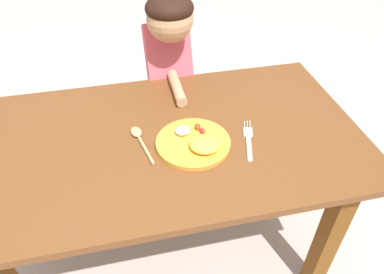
# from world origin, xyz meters

# --- Properties ---
(ground_plane) EXTENTS (8.00, 8.00, 0.00)m
(ground_plane) POSITION_xyz_m (0.00, 0.00, 0.00)
(ground_plane) COLOR #B6A39D
(dining_table) EXTENTS (1.38, 0.78, 0.74)m
(dining_table) POSITION_xyz_m (0.00, 0.00, 0.61)
(dining_table) COLOR brown
(dining_table) RESTS_ON ground_plane
(plate) EXTENTS (0.26, 0.26, 0.05)m
(plate) POSITION_xyz_m (0.09, -0.07, 0.75)
(plate) COLOR gold
(plate) RESTS_ON dining_table
(fork) EXTENTS (0.08, 0.21, 0.01)m
(fork) POSITION_xyz_m (0.28, -0.08, 0.74)
(fork) COLOR silver
(fork) RESTS_ON dining_table
(spoon) EXTENTS (0.07, 0.20, 0.02)m
(spoon) POSITION_xyz_m (-0.09, 0.01, 0.75)
(spoon) COLOR tan
(spoon) RESTS_ON dining_table
(person) EXTENTS (0.19, 0.46, 1.09)m
(person) POSITION_xyz_m (0.09, 0.47, 0.61)
(person) COLOR #334E58
(person) RESTS_ON ground_plane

